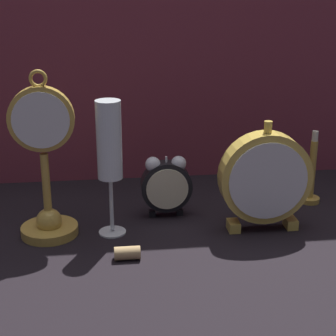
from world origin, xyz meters
TOP-DOWN VIEW (x-y plane):
  - ground_plane at (0.00, 0.00)m, footprint 4.00×4.00m
  - fabric_backdrop_drape at (0.00, 0.33)m, footprint 1.64×0.01m
  - pocket_watch_on_stand at (-0.21, 0.05)m, footprint 0.11×0.10m
  - alarm_clock_twin_bell at (-0.00, 0.11)m, footprint 0.10×0.03m
  - mantel_clock_silver at (0.17, 0.03)m, footprint 0.16×0.04m
  - champagne_flute at (-0.10, 0.04)m, footprint 0.05×0.05m
  - brass_candlestick at (0.30, 0.14)m, footprint 0.04×0.04m
  - wine_cork at (-0.08, -0.06)m, footprint 0.04×0.02m

SIDE VIEW (x-z plane):
  - ground_plane at x=0.00m, z-range 0.00..0.00m
  - wine_cork at x=-0.08m, z-range 0.00..0.02m
  - brass_candlestick at x=0.30m, z-range -0.02..0.12m
  - alarm_clock_twin_bell at x=0.00m, z-range 0.01..0.12m
  - mantel_clock_silver at x=0.17m, z-range 0.00..0.20m
  - pocket_watch_on_stand at x=-0.21m, z-range -0.03..0.26m
  - champagne_flute at x=-0.10m, z-range 0.04..0.28m
  - fabric_backdrop_drape at x=0.00m, z-range 0.00..0.67m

